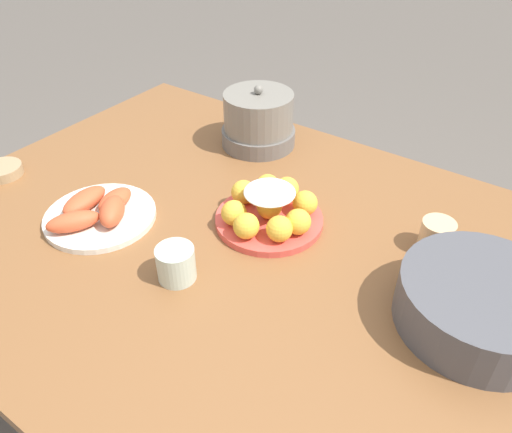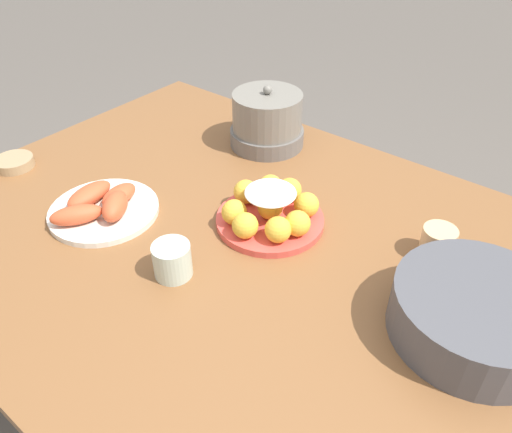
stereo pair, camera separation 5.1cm
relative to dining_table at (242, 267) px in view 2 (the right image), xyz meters
The scene contains 9 objects.
ground_plane 0.65m from the dining_table, ahead, with size 12.00×12.00×0.00m, color #5B544C.
dining_table is the anchor object (origin of this frame).
cake_plate 0.14m from the dining_table, 81.33° to the left, with size 0.24×0.24×0.09m.
serving_bowl 0.49m from the dining_table, ahead, with size 0.29×0.29×0.09m.
sauce_bowl 0.67m from the dining_table, 167.70° to the right, with size 0.10×0.10×0.03m.
seafood_platter 0.35m from the dining_table, 157.23° to the right, with size 0.25×0.25×0.06m.
cup_near 0.20m from the dining_table, 102.84° to the right, with size 0.08×0.08×0.07m.
cup_far 0.42m from the dining_table, 31.49° to the left, with size 0.07×0.07×0.07m.
warming_pot 0.45m from the dining_table, 120.34° to the left, with size 0.20×0.20×0.17m.
Camera 2 is at (0.54, -0.62, 1.41)m, focal length 35.00 mm.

